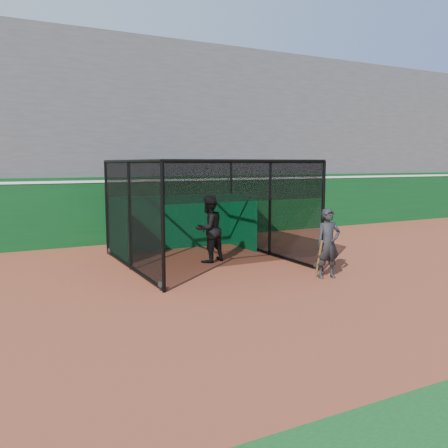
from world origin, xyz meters
name	(u,v)px	position (x,y,z in m)	size (l,w,h in m)	color
ground	(240,296)	(0.00, 0.00, 0.00)	(120.00, 120.00, 0.00)	brown
outfield_wall	(131,208)	(0.00, 8.50, 1.29)	(50.00, 0.50, 2.50)	#0A3C16
grandstand	(105,130)	(0.00, 12.27, 4.48)	(50.00, 7.85, 8.95)	#4C4C4F
batting_cage	(205,212)	(0.91, 3.83, 1.53)	(4.77, 5.45, 3.07)	black
batter	(209,229)	(1.01, 3.76, 1.03)	(1.00, 0.78, 2.05)	black
on_deck_player	(328,244)	(2.91, 0.47, 0.92)	(0.74, 0.55, 1.85)	black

